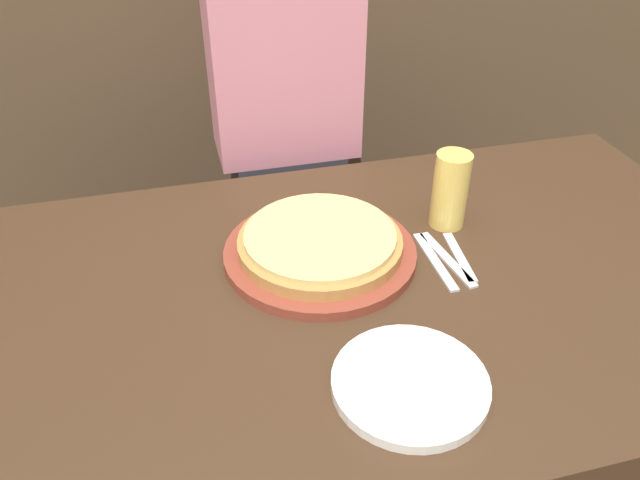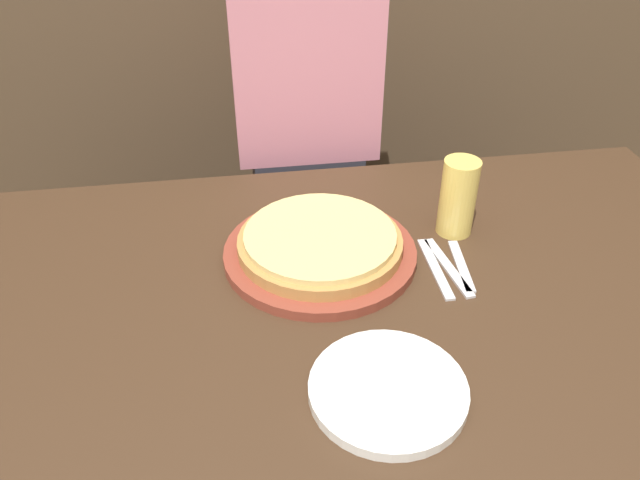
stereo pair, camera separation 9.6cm
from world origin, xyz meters
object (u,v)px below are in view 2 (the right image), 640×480
Objects in this scene: fork at (435,268)px; spoon at (461,266)px; dinner_plate at (388,390)px; diner_person at (306,163)px; pizza_on_board at (320,246)px; dinner_knife at (448,267)px; beer_glass at (458,194)px.

fork is 1.17× the size of spoon.
diner_person is at bearing 90.64° from dinner_plate.
spoon is 0.11× the size of diner_person.
diner_person is (0.04, 0.50, -0.09)m from pizza_on_board.
pizza_on_board is 2.00× the size of dinner_knife.
pizza_on_board is 0.51m from diner_person.
pizza_on_board is 0.29m from beer_glass.
diner_person is at bearing 106.26° from fork.
beer_glass reaches higher than fork.
fork is at bearing -73.74° from diner_person.
dinner_plate reaches higher than dinner_knife.
fork and spoon have the same top height.
diner_person reaches higher than pizza_on_board.
pizza_on_board is at bearing 97.93° from dinner_plate.
beer_glass is 0.15m from dinner_knife.
beer_glass reaches higher than pizza_on_board.
fork is at bearing 180.00° from spoon.
diner_person reaches higher than dinner_plate.
dinner_plate is 0.85m from diner_person.
pizza_on_board is 0.22m from fork.
diner_person is (-0.19, 0.57, -0.07)m from dinner_knife.
dinner_plate is 0.34m from spoon.
pizza_on_board reaches higher than dinner_plate.
dinner_knife is 1.17× the size of spoon.
beer_glass is at bearing 57.89° from fork.
dinner_plate is 0.33m from dinner_knife.
dinner_plate reaches higher than fork.
pizza_on_board is 2.35× the size of spoon.
dinner_plate is at bearing -126.96° from spoon.
fork is (0.16, 0.27, -0.01)m from dinner_plate.
beer_glass is at bearing 78.68° from spoon.
dinner_knife is at bearing 0.00° from fork.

